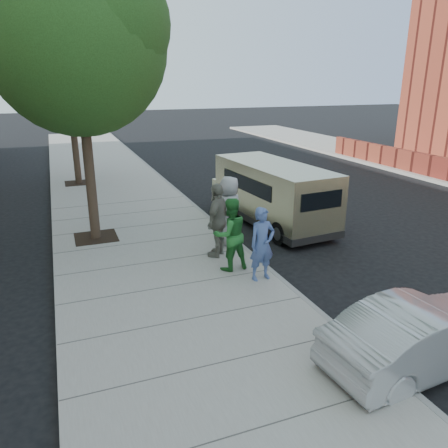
{
  "coord_description": "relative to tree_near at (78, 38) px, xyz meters",
  "views": [
    {
      "loc": [
        -3.13,
        -10.17,
        4.55
      ],
      "look_at": [
        0.62,
        -0.47,
        1.1
      ],
      "focal_mm": 35.0,
      "sensor_mm": 36.0,
      "label": 1
    }
  ],
  "objects": [
    {
      "name": "person_officer",
      "position": [
        3.26,
        -4.27,
        -4.54
      ],
      "size": [
        0.66,
        0.47,
        1.72
      ],
      "primitive_type": "imported",
      "rotation": [
        0.0,
        0.0,
        0.09
      ],
      "color": "#49619C",
      "rests_on": "sidewalk"
    },
    {
      "name": "person_green_shirt",
      "position": [
        2.8,
        -3.49,
        -4.51
      ],
      "size": [
        0.92,
        0.75,
        1.78
      ],
      "primitive_type": "imported",
      "rotation": [
        0.0,
        0.0,
        3.23
      ],
      "color": "#287B30",
      "rests_on": "sidewalk"
    },
    {
      "name": "sidewalk",
      "position": [
        1.25,
        -2.4,
        -5.47
      ],
      "size": [
        5.0,
        60.0,
        0.15
      ],
      "primitive_type": "cube",
      "color": "gray",
      "rests_on": "ground"
    },
    {
      "name": "tree_far",
      "position": [
        -0.0,
        7.6,
        -0.66
      ],
      "size": [
        3.92,
        3.8,
        6.49
      ],
      "color": "black",
      "rests_on": "sidewalk"
    },
    {
      "name": "person_striped_polo",
      "position": [
        2.82,
        -2.57,
        -4.43
      ],
      "size": [
        1.12,
        1.16,
        1.94
      ],
      "primitive_type": "imported",
      "rotation": [
        0.0,
        0.0,
        3.97
      ],
      "color": "gray",
      "rests_on": "sidewalk"
    },
    {
      "name": "person_gray_shirt",
      "position": [
        3.42,
        -1.88,
        -4.43
      ],
      "size": [
        1.12,
        1.0,
        1.93
      ],
      "primitive_type": "imported",
      "rotation": [
        0.0,
        0.0,
        3.66
      ],
      "color": "#A2A2A5",
      "rests_on": "sidewalk"
    },
    {
      "name": "sedan",
      "position": [
        4.4,
        -7.98,
        -4.95
      ],
      "size": [
        3.69,
        1.56,
        1.18
      ],
      "primitive_type": "imported",
      "rotation": [
        0.0,
        0.0,
        1.66
      ],
      "color": "#A5A8AC",
      "rests_on": "ground"
    },
    {
      "name": "curb_face",
      "position": [
        3.69,
        -2.4,
        -5.47
      ],
      "size": [
        0.12,
        60.0,
        0.16
      ],
      "primitive_type": "cube",
      "color": "gray",
      "rests_on": "ground"
    },
    {
      "name": "tree_near",
      "position": [
        0.0,
        0.0,
        0.0
      ],
      "size": [
        4.62,
        4.6,
        7.53
      ],
      "color": "black",
      "rests_on": "sidewalk"
    },
    {
      "name": "ground",
      "position": [
        2.25,
        -2.4,
        -5.55
      ],
      "size": [
        120.0,
        120.0,
        0.0
      ],
      "primitive_type": "plane",
      "color": "black",
      "rests_on": "ground"
    },
    {
      "name": "parking_meter",
      "position": [
        3.38,
        -1.79,
        -4.25
      ],
      "size": [
        0.34,
        0.17,
        1.59
      ],
      "rotation": [
        0.0,
        0.0,
        0.19
      ],
      "color": "gray",
      "rests_on": "sidewalk"
    },
    {
      "name": "van",
      "position": [
        5.55,
        -0.26,
        -4.49
      ],
      "size": [
        2.22,
        5.53,
        2.0
      ],
      "rotation": [
        0.0,
        0.0,
        0.08
      ],
      "color": "beige",
      "rests_on": "ground"
    }
  ]
}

